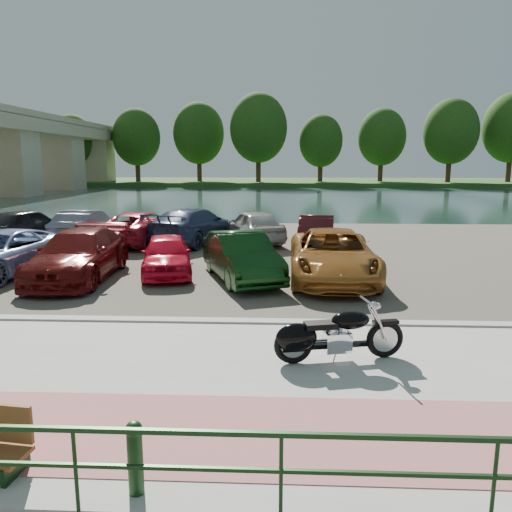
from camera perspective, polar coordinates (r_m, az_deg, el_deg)
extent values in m
plane|color=#595447|center=(9.00, 2.73, -12.16)|extent=(200.00, 200.00, 0.00)
cube|color=#9F9E95|center=(8.07, 2.75, -14.60)|extent=(60.00, 6.00, 0.10)
cube|color=#A8625E|center=(6.72, 2.78, -19.66)|extent=(60.00, 2.00, 0.01)
cube|color=#9F9E95|center=(10.85, 2.72, -7.71)|extent=(60.00, 0.30, 0.14)
cube|color=#474239|center=(19.61, 2.68, 0.50)|extent=(60.00, 18.00, 0.04)
cube|color=#1B302F|center=(48.42, 2.65, 6.59)|extent=(120.00, 40.00, 0.00)
cube|color=#1E4719|center=(80.36, 2.65, 8.46)|extent=(120.00, 24.00, 0.60)
cube|color=tan|center=(57.54, -26.89, 9.71)|extent=(6.00, 4.00, 7.20)
cube|color=tan|center=(68.28, -21.93, 10.07)|extent=(6.00, 4.00, 7.20)
cube|color=tan|center=(79.38, -18.34, 10.29)|extent=(6.00, 4.00, 7.20)
cylinder|color=#163318|center=(5.57, -19.92, -22.00)|extent=(0.04, 0.04, 0.90)
cylinder|color=#163318|center=(5.21, 2.87, -23.79)|extent=(0.04, 0.04, 0.90)
cylinder|color=#163318|center=(5.60, 25.57, -22.24)|extent=(0.04, 0.04, 0.90)
cube|color=#163318|center=(4.98, 2.92, -19.71)|extent=(24.00, 0.05, 0.05)
cube|color=#163318|center=(5.18, 2.88, -23.33)|extent=(24.00, 0.04, 0.04)
cylinder|color=#163318|center=(5.71, -13.61, -21.94)|extent=(0.16, 0.16, 0.70)
sphere|color=#163318|center=(5.52, -13.79, -18.70)|extent=(0.18, 0.18, 0.18)
cylinder|color=#372414|center=(78.81, -20.05, 9.64)|extent=(0.70, 0.70, 4.50)
ellipsoid|color=#14330E|center=(78.86, -20.22, 12.25)|extent=(6.30, 6.30, 7.56)
cylinder|color=#372414|center=(77.19, -13.38, 10.15)|extent=(0.70, 0.70, 4.95)
ellipsoid|color=#14330E|center=(77.27, -13.51, 13.08)|extent=(6.93, 6.93, 8.32)
cylinder|color=#372414|center=(76.63, -6.50, 10.53)|extent=(0.70, 0.70, 5.40)
ellipsoid|color=#14330E|center=(76.74, -6.57, 13.76)|extent=(7.56, 7.56, 9.07)
cylinder|color=#372414|center=(72.95, 0.27, 10.77)|extent=(0.70, 0.70, 5.85)
ellipsoid|color=#14330E|center=(73.11, 0.28, 14.44)|extent=(8.19, 8.19, 9.83)
cylinder|color=#372414|center=(74.54, 7.36, 10.16)|extent=(0.70, 0.70, 4.50)
ellipsoid|color=#14330E|center=(74.60, 7.42, 12.93)|extent=(6.30, 6.30, 7.56)
cylinder|color=#372414|center=(77.18, 14.05, 10.12)|extent=(0.70, 0.70, 4.95)
ellipsoid|color=#14330E|center=(77.26, 14.19, 13.05)|extent=(6.93, 6.93, 8.32)
cylinder|color=#372414|center=(76.76, 21.17, 9.89)|extent=(0.70, 0.70, 5.40)
ellipsoid|color=#14330E|center=(76.87, 21.40, 13.10)|extent=(7.56, 7.56, 9.07)
cylinder|color=#372414|center=(81.31, 26.98, 9.62)|extent=(0.70, 0.70, 5.85)
torus|color=black|center=(9.16, 14.50, -9.16)|extent=(0.69, 0.26, 0.68)
torus|color=black|center=(8.64, 4.29, -10.06)|extent=(0.69, 0.26, 0.68)
cylinder|color=#B2B2B7|center=(9.16, 14.50, -9.16)|extent=(0.46, 0.16, 0.46)
cylinder|color=#B2B2B7|center=(8.64, 4.29, -10.06)|extent=(0.46, 0.16, 0.46)
cylinder|color=silver|center=(8.92, 14.03, -7.61)|extent=(0.33, 0.12, 0.63)
cylinder|color=silver|center=(9.09, 13.52, -7.23)|extent=(0.33, 0.12, 0.63)
cylinder|color=silver|center=(8.82, 12.75, -5.14)|extent=(0.19, 0.74, 0.04)
sphere|color=silver|center=(8.88, 13.32, -5.59)|extent=(0.19, 0.19, 0.16)
sphere|color=silver|center=(8.91, 13.74, -5.56)|extent=(0.13, 0.13, 0.11)
cube|color=black|center=(9.06, 14.59, -7.31)|extent=(0.47, 0.23, 0.06)
cube|color=black|center=(8.88, 9.54, -10.00)|extent=(1.19, 0.35, 0.08)
cube|color=silver|center=(8.84, 9.25, -9.60)|extent=(0.51, 0.41, 0.34)
cylinder|color=silver|center=(8.81, 9.91, -8.33)|extent=(0.28, 0.23, 0.27)
cylinder|color=silver|center=(8.74, 8.66, -8.43)|extent=(0.28, 0.23, 0.27)
ellipsoid|color=black|center=(8.80, 10.75, -7.21)|extent=(0.74, 0.50, 0.32)
cube|color=black|center=(8.65, 7.41, -7.84)|extent=(0.60, 0.39, 0.10)
ellipsoid|color=black|center=(8.61, 4.63, -9.29)|extent=(0.78, 0.48, 0.50)
cube|color=black|center=(8.62, 4.30, -9.75)|extent=(0.43, 0.26, 0.30)
cylinder|color=silver|center=(8.94, 7.04, -10.19)|extent=(1.09, 0.32, 0.09)
cylinder|color=silver|center=(8.91, 7.05, -9.71)|extent=(1.09, 0.32, 0.09)
cylinder|color=#B2B2B7|center=(8.73, 8.96, -11.41)|extent=(0.05, 0.14, 0.22)
cube|color=#163318|center=(6.50, -25.78, -20.86)|extent=(0.12, 0.45, 0.22)
imported|color=#89A0C7|center=(17.23, -27.24, 0.27)|extent=(3.11, 5.27, 1.38)
imported|color=#560D0C|center=(15.76, -19.61, 0.12)|extent=(2.23, 5.08, 1.45)
imported|color=red|center=(15.71, -10.18, 0.16)|extent=(2.19, 3.88, 1.25)
imported|color=#0E3410|center=(14.74, -1.67, -0.06)|extent=(2.85, 4.50, 1.40)
imported|color=#A56526|center=(14.88, 8.76, 0.08)|extent=(2.57, 5.37, 1.48)
imported|color=black|center=(23.91, -24.70, 3.23)|extent=(3.20, 4.69, 1.48)
imported|color=slate|center=(22.96, -18.91, 3.27)|extent=(1.61, 4.32, 1.41)
imported|color=#A21B2E|center=(21.83, -12.97, 3.17)|extent=(3.11, 5.27, 1.38)
imported|color=navy|center=(21.47, -7.15, 3.44)|extent=(3.70, 5.67, 1.53)
imported|color=#A3A39F|center=(21.49, -0.24, 3.43)|extent=(3.13, 4.59, 1.45)
imported|color=#421112|center=(21.07, 6.97, 3.00)|extent=(1.78, 4.08, 1.30)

